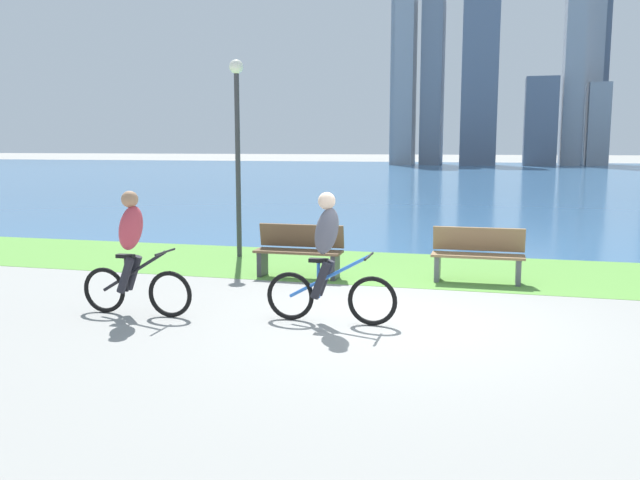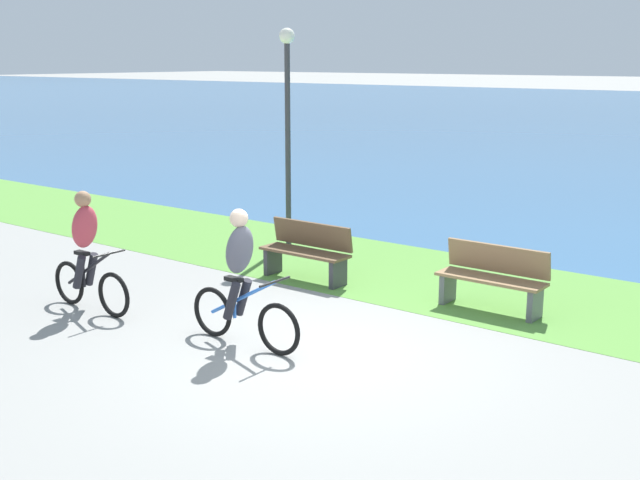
{
  "view_description": "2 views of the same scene",
  "coord_description": "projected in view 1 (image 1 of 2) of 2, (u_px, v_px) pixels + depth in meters",
  "views": [
    {
      "loc": [
        1.15,
        -8.36,
        2.26
      ],
      "look_at": [
        -1.12,
        0.29,
        0.98
      ],
      "focal_mm": 37.36,
      "sensor_mm": 36.0,
      "label": 1
    },
    {
      "loc": [
        5.46,
        -6.99,
        3.39
      ],
      "look_at": [
        -0.51,
        0.78,
        1.15
      ],
      "focal_mm": 44.81,
      "sensor_mm": 36.0,
      "label": 2
    }
  ],
  "objects": [
    {
      "name": "ground_plane",
      "position": [
        398.0,
        321.0,
        8.61
      ],
      "size": [
        300.0,
        300.0,
        0.0
      ],
      "primitive_type": "plane",
      "color": "gray"
    },
    {
      "name": "bench_near_path",
      "position": [
        478.0,
        255.0,
        10.99
      ],
      "size": [
        1.5,
        0.47,
        0.9
      ],
      "color": "olive",
      "rests_on": "ground"
    },
    {
      "name": "cyclist_lead",
      "position": [
        328.0,
        258.0,
        8.41
      ],
      "size": [
        1.71,
        0.52,
        1.67
      ],
      "color": "black",
      "rests_on": "ground"
    },
    {
      "name": "city_skyline_far_shore",
      "position": [
        524.0,
        70.0,
        74.57
      ],
      "size": [
        31.05,
        11.75,
        27.69
      ],
      "color": "#8C939E",
      "rests_on": "ground"
    },
    {
      "name": "bench_far_along_path",
      "position": [
        299.0,
        251.0,
        11.42
      ],
      "size": [
        1.5,
        0.47,
        0.9
      ],
      "color": "brown",
      "rests_on": "ground"
    },
    {
      "name": "cyclist_trailing",
      "position": [
        133.0,
        253.0,
        8.8
      ],
      "size": [
        1.6,
        0.52,
        1.66
      ],
      "color": "black",
      "rests_on": "ground"
    },
    {
      "name": "lamppost_tall",
      "position": [
        237.0,
        129.0,
        13.18
      ],
      "size": [
        0.28,
        0.28,
        3.91
      ],
      "color": "#38383D",
      "rests_on": "ground"
    },
    {
      "name": "bay_water_surface",
      "position": [
        480.0,
        175.0,
        50.01
      ],
      "size": [
        300.0,
        75.7,
        0.0
      ],
      "primitive_type": "cube",
      "color": "#386693",
      "rests_on": "ground"
    },
    {
      "name": "grass_strip_bayside",
      "position": [
        427.0,
        269.0,
        12.16
      ],
      "size": [
        120.0,
        3.39,
        0.01
      ],
      "primitive_type": "cube",
      "color": "#59933D",
      "rests_on": "ground"
    }
  ]
}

